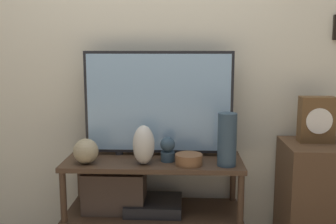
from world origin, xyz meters
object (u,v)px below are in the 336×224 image
Objects in this scene: television at (159,103)px; vase_round_glass at (86,151)px; mantel_clock at (317,120)px; decorative_bust at (168,149)px; vase_wide_bowl at (189,159)px; vase_urn_stoneware at (144,145)px; vase_tall_ceramic at (227,140)px.

television is 0.55m from vase_round_glass.
television is 3.31× the size of mantel_clock.
decorative_bust is at bearing -65.10° from television.
vase_urn_stoneware is (-0.27, 0.00, 0.09)m from vase_wide_bowl.
vase_tall_ceramic reaches higher than vase_round_glass.
television is 0.31m from decorative_bust.
vase_urn_stoneware is at bearing -155.43° from decorative_bust.
mantel_clock reaches higher than vase_tall_ceramic.
vase_wide_bowl is 0.16m from decorative_bust.
vase_tall_ceramic is at bearing -1.14° from vase_wide_bowl.
television is at bearing 133.17° from vase_wide_bowl.
vase_tall_ceramic is (0.42, -0.21, -0.19)m from television.
vase_tall_ceramic reaches higher than decorative_bust.
mantel_clock is at bearing 11.34° from vase_wide_bowl.
vase_wide_bowl is 0.57× the size of mantel_clock.
vase_round_glass is 0.86m from vase_tall_ceramic.
vase_round_glass is 0.50m from decorative_bust.
television is 6.21× the size of decorative_bust.
mantel_clock is (1.00, -0.05, -0.09)m from television.
vase_wide_bowl is at bearing -168.66° from mantel_clock.
vase_urn_stoneware is (-0.08, -0.21, -0.23)m from television.
television reaches higher than vase_wide_bowl.
decorative_bust is (0.07, -0.14, -0.27)m from television.
television is 6.24× the size of vase_round_glass.
vase_round_glass is (-0.43, -0.21, -0.27)m from television.
vase_tall_ceramic is at bearing -163.95° from mantel_clock.
vase_tall_ceramic is at bearing -0.47° from vase_round_glass.
television reaches higher than mantel_clock.
decorative_bust is at bearing 168.31° from vase_tall_ceramic.
mantel_clock is (1.07, 0.16, 0.14)m from vase_urn_stoneware.
vase_tall_ceramic is 2.07× the size of decorative_bust.
vase_urn_stoneware is (-0.50, 0.01, -0.04)m from vase_tall_ceramic.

